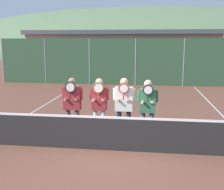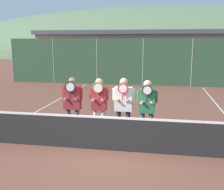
{
  "view_description": "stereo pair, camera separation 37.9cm",
  "coord_description": "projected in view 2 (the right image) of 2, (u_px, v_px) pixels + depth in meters",
  "views": [
    {
      "loc": [
        0.9,
        -6.87,
        2.8
      ],
      "look_at": [
        -0.17,
        1.1,
        1.27
      ],
      "focal_mm": 45.0,
      "sensor_mm": 36.0,
      "label": 1
    },
    {
      "loc": [
        1.27,
        -6.81,
        2.8
      ],
      "look_at": [
        -0.17,
        1.1,
        1.27
      ],
      "focal_mm": 45.0,
      "sensor_mm": 36.0,
      "label": 2
    }
  ],
  "objects": [
    {
      "name": "car_left_of_center",
      "position": [
        134.0,
        68.0,
        20.45
      ],
      "size": [
        4.67,
        1.92,
        1.8
      ],
      "color": "#285638",
      "rests_on": "ground_plane"
    },
    {
      "name": "tennis_net",
      "position": [
        111.0,
        133.0,
        7.25
      ],
      "size": [
        10.02,
        0.09,
        1.02
      ],
      "color": "gray",
      "rests_on": "ground_plane"
    },
    {
      "name": "hill_distant",
      "position": [
        158.0,
        54.0,
        66.57
      ],
      "size": [
        107.04,
        59.47,
        20.81
      ],
      "color": "#5B7551",
      "rests_on": "ground_plane"
    },
    {
      "name": "fence_back",
      "position": [
        143.0,
        62.0,
        18.02
      ],
      "size": [
        18.31,
        0.06,
        3.01
      ],
      "color": "gray",
      "rests_on": "ground_plane"
    },
    {
      "name": "car_center",
      "position": [
        211.0,
        69.0,
        19.68
      ],
      "size": [
        4.37,
        2.0,
        1.79
      ],
      "color": "black",
      "rests_on": "ground_plane"
    },
    {
      "name": "player_leftmost",
      "position": [
        72.0,
        102.0,
        8.17
      ],
      "size": [
        0.63,
        0.34,
        1.79
      ],
      "color": "#56565B",
      "rests_on": "ground_plane"
    },
    {
      "name": "player_center_left",
      "position": [
        99.0,
        103.0,
        8.1
      ],
      "size": [
        0.56,
        0.34,
        1.77
      ],
      "color": "white",
      "rests_on": "ground_plane"
    },
    {
      "name": "car_far_left",
      "position": [
        65.0,
        66.0,
        21.5
      ],
      "size": [
        4.18,
        2.05,
        1.89
      ],
      "color": "navy",
      "rests_on": "ground_plane"
    },
    {
      "name": "player_rightmost",
      "position": [
        147.0,
        106.0,
        7.77
      ],
      "size": [
        0.57,
        0.34,
        1.77
      ],
      "color": "#56565B",
      "rests_on": "ground_plane"
    },
    {
      "name": "ground_plane",
      "position": [
        111.0,
        150.0,
        7.33
      ],
      "size": [
        120.0,
        120.0,
        0.0
      ],
      "primitive_type": "plane",
      "color": "brown"
    },
    {
      "name": "court_line_left_sideline",
      "position": [
        31.0,
        115.0,
        10.89
      ],
      "size": [
        0.05,
        16.0,
        0.01
      ],
      "primitive_type": "cube",
      "color": "white",
      "rests_on": "ground_plane"
    },
    {
      "name": "clubhouse_building",
      "position": [
        132.0,
        51.0,
        26.36
      ],
      "size": [
        17.4,
        5.5,
        3.79
      ],
      "color": "tan",
      "rests_on": "ground_plane"
    },
    {
      "name": "player_center_right",
      "position": [
        123.0,
        103.0,
        7.92
      ],
      "size": [
        0.63,
        0.34,
        1.8
      ],
      "color": "#232838",
      "rests_on": "ground_plane"
    }
  ]
}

